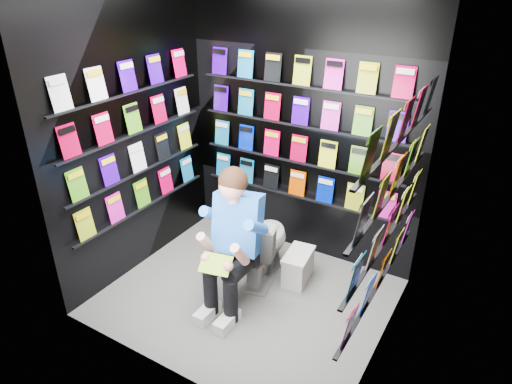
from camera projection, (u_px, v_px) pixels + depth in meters
The scene contains 13 objects.
floor at pixel (247, 297), 4.14m from camera, with size 2.40×2.40×0.00m, color slate.
wall_back at pixel (301, 130), 4.33m from camera, with size 2.40×0.04×2.60m, color black.
wall_front at pixel (158, 219), 2.80m from camera, with size 2.40×0.04×2.60m, color black.
wall_left at pixel (133, 138), 4.12m from camera, with size 0.04×2.00×2.60m, color black.
wall_right at pixel (399, 201), 3.01m from camera, with size 0.04×2.00×2.60m, color black.
comics_back at pixel (300, 130), 4.31m from camera, with size 2.10×0.06×1.37m, color #D20046, non-canonical shape.
comics_left at pixel (135, 138), 4.10m from camera, with size 0.06×1.70×1.37m, color #D20046, non-canonical shape.
comics_right at pixel (394, 200), 3.02m from camera, with size 0.06×1.70×1.37m, color #D20046, non-canonical shape.
toilet at pixel (262, 244), 4.26m from camera, with size 0.42×0.75×0.73m, color white.
longbox at pixel (298, 268), 4.30m from camera, with size 0.20×0.37×0.28m, color silver.
longbox_lid at pixel (299, 255), 4.24m from camera, with size 0.22×0.39×0.03m, color silver.
reader at pixel (239, 224), 3.79m from camera, with size 0.53×0.77×1.42m, color blue, non-canonical shape.
held_comic at pixel (216, 264), 3.60m from camera, with size 0.26×0.01×0.18m, color green.
Camera 1 is at (1.77, -2.78, 2.69)m, focal length 32.00 mm.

